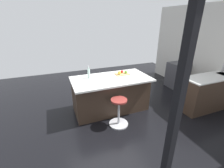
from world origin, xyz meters
The scene contains 12 objects.
ground_plane centered at (0.00, 0.00, 0.00)m, with size 8.13×8.13×0.00m, color black.
window_panel_rear centered at (0.00, 2.46, 1.24)m, with size 6.25×0.12×2.72m.
interior_partition_left centered at (-3.13, 0.00, 1.36)m, with size 0.15×4.93×2.72m.
sink_cabinet centered at (-2.78, 0.60, 0.46)m, with size 2.16×0.60×1.19m.
oven_range centered at (-2.78, -0.82, 0.44)m, with size 0.60×0.61×0.88m.
kitchen_island centered at (-0.01, -0.27, 0.46)m, with size 1.94×1.03×0.91m.
stool_by_window centered at (0.06, 0.43, 0.31)m, with size 0.44×0.44×0.65m.
cutting_board centered at (-0.39, -0.39, 0.92)m, with size 0.36×0.24×0.02m, color tan.
apple_green centered at (-0.49, -0.37, 0.97)m, with size 0.08×0.08×0.08m, color #609E2D.
apple_yellow centered at (-0.30, -0.36, 0.98)m, with size 0.09×0.09×0.09m, color gold.
apple_red centered at (-0.41, -0.44, 0.97)m, with size 0.07×0.07×0.07m, color red.
water_bottle centered at (0.50, -0.43, 1.04)m, with size 0.06×0.06×0.31m.
Camera 1 is at (1.29, 3.12, 2.25)m, focal length 24.72 mm.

